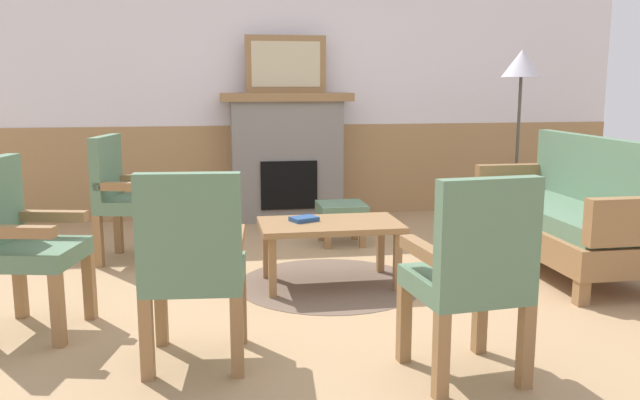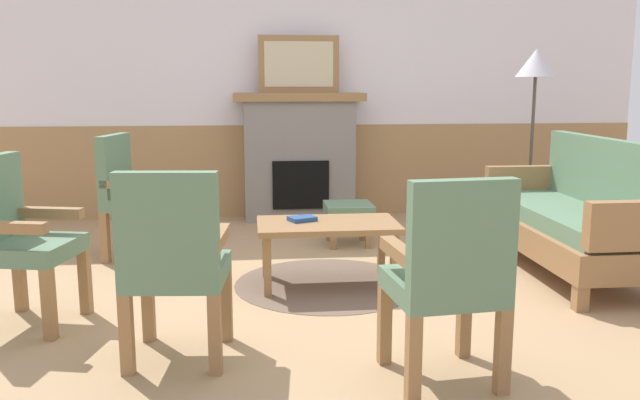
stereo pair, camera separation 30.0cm
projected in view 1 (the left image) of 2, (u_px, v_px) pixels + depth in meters
The scene contains 14 objects.
ground_plane at pixel (329, 288), 4.48m from camera, with size 14.00×14.00×0.00m, color tan.
wall_back at pixel (283, 89), 6.77m from camera, with size 7.20×0.14×2.70m.
fireplace at pixel (287, 156), 6.65m from camera, with size 1.30×0.44×1.28m.
framed_picture at pixel (286, 64), 6.49m from camera, with size 0.80×0.04×0.56m.
couch at pixel (565, 215), 4.95m from camera, with size 0.70×1.80×0.98m.
coffee_table at pixel (330, 230), 4.52m from camera, with size 0.96×0.56×0.44m.
round_rug at pixel (330, 283), 4.58m from camera, with size 1.29×1.29×0.01m, color brown.
book_on_table at pixel (304, 219), 4.54m from camera, with size 0.18×0.13×0.03m, color navy.
footstool at pixel (342, 212), 5.67m from camera, with size 0.40×0.40×0.36m.
armchair_near_fireplace at pixel (20, 238), 3.62m from camera, with size 0.57×0.57×0.98m.
armchair_by_window_left at pixel (124, 193), 5.11m from camera, with size 0.58×0.58×0.98m.
armchair_front_left at pixel (472, 270), 3.01m from camera, with size 0.52×0.52×0.98m.
armchair_front_center at pixel (193, 260), 3.17m from camera, with size 0.52×0.52×0.98m.
floor_lamp_by_couch at pixel (521, 75), 6.04m from camera, with size 0.36×0.36×1.68m.
Camera 1 is at (-0.79, -4.24, 1.38)m, focal length 36.99 mm.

